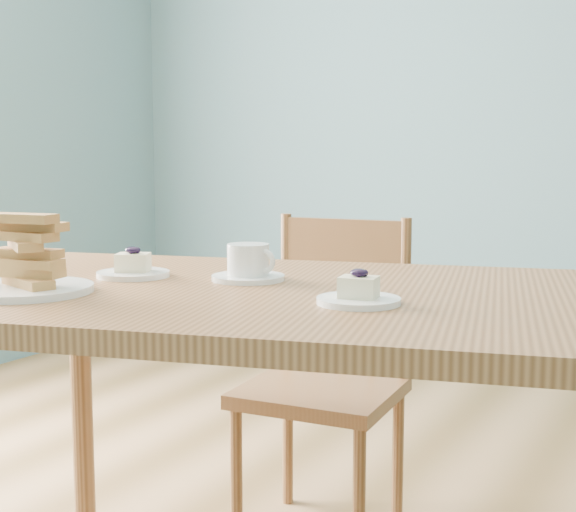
{
  "coord_description": "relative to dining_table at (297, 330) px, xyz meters",
  "views": [
    {
      "loc": [
        0.74,
        -1.47,
        1.05
      ],
      "look_at": [
        -0.05,
        -0.08,
        0.85
      ],
      "focal_mm": 50.0,
      "sensor_mm": 36.0,
      "label": 1
    }
  ],
  "objects": [
    {
      "name": "cheesecake_plate_far",
      "position": [
        -0.38,
        -0.03,
        0.1
      ],
      "size": [
        0.15,
        0.15,
        0.07
      ],
      "rotation": [
        0.0,
        0.0,
        0.46
      ],
      "color": "white",
      "rests_on": "dining_table"
    },
    {
      "name": "dining_chair",
      "position": [
        -0.23,
        0.58,
        -0.27
      ],
      "size": [
        0.44,
        0.42,
        0.88
      ],
      "rotation": [
        0.0,
        0.0,
        0.09
      ],
      "color": "brown",
      "rests_on": "ground"
    },
    {
      "name": "biscotti_plate",
      "position": [
        -0.43,
        -0.29,
        0.13
      ],
      "size": [
        0.25,
        0.25,
        0.15
      ],
      "rotation": [
        0.0,
        0.0,
        -0.24
      ],
      "color": "white",
      "rests_on": "dining_table"
    },
    {
      "name": "room",
      "position": [
        0.0,
        0.13,
        0.63
      ],
      "size": [
        5.01,
        5.01,
        2.71
      ],
      "color": "#A67B4D",
      "rests_on": "ground"
    },
    {
      "name": "dining_table",
      "position": [
        0.0,
        0.0,
        0.0
      ],
      "size": [
        1.65,
        1.2,
        0.8
      ],
      "rotation": [
        0.0,
        0.0,
        0.26
      ],
      "color": "brown",
      "rests_on": "ground"
    },
    {
      "name": "cheesecake_plate_near",
      "position": [
        0.17,
        -0.08,
        0.1
      ],
      "size": [
        0.15,
        0.15,
        0.06
      ],
      "rotation": [
        0.0,
        0.0,
        0.18
      ],
      "color": "white",
      "rests_on": "dining_table"
    },
    {
      "name": "coffee_cup",
      "position": [
        -0.14,
        0.05,
        0.11
      ],
      "size": [
        0.15,
        0.15,
        0.08
      ],
      "rotation": [
        0.0,
        0.0,
        -0.08
      ],
      "color": "white",
      "rests_on": "dining_table"
    }
  ]
}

